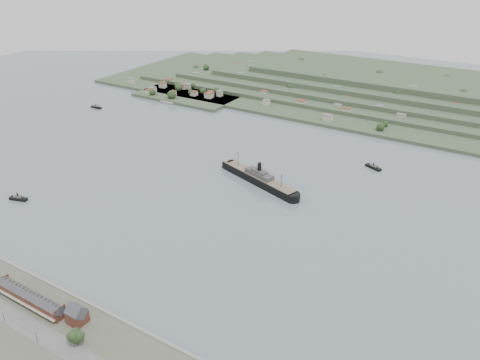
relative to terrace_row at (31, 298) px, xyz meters
The scene contains 10 objects.
ground 168.46m from the terrace_row, 86.59° to the left, with size 1400.00×1400.00×0.00m, color slate.
near_shore 22.02m from the terrace_row, 61.90° to the right, with size 220.00×80.00×2.60m.
terrace_row is the anchor object (origin of this frame).
gabled_building 37.74m from the terrace_row, ahead, with size 10.40×10.18×14.09m.
far_peninsula 562.42m from the terrace_row, 86.14° to the left, with size 760.00×309.00×30.00m.
steamship 227.56m from the terrace_row, 81.17° to the left, with size 103.39×43.43×25.56m.
tugboat 152.99m from the terrace_row, 147.45° to the left, with size 17.09×9.10×7.43m.
ferry_west 405.04m from the terrace_row, 131.22° to the left, with size 17.08×4.82×6.40m.
ferry_east 336.35m from the terrace_row, 68.58° to the left, with size 18.38×11.68×6.70m.
fig_tree 51.57m from the terrace_row, ahead, with size 9.71×8.41×10.83m.
Camera 1 is at (221.00, -294.26, 205.97)m, focal length 35.00 mm.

